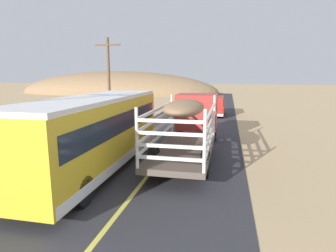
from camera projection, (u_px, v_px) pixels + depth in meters
livestock_truck at (193, 117)px, 15.80m from camera, size 2.53×9.70×3.02m
bus at (96, 132)px, 12.00m from camera, size 2.54×10.00×3.21m
car_far at (215, 105)px, 28.47m from camera, size 1.90×4.62×1.93m
power_pole_mid at (109, 78)px, 23.72m from camera, size 2.20×0.24×7.16m
distant_hill at (117, 93)px, 62.68m from camera, size 45.26×18.94×9.63m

